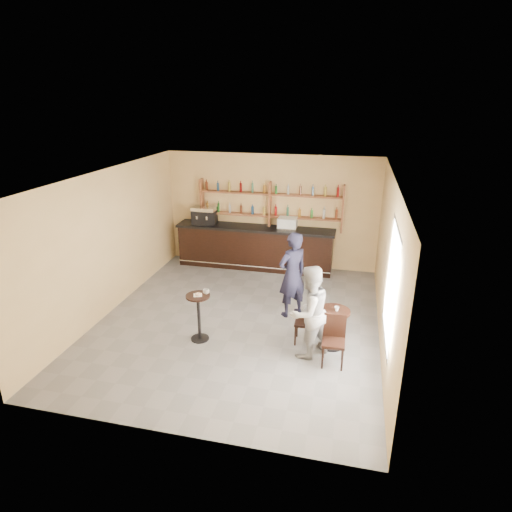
% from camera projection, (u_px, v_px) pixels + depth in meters
% --- Properties ---
extents(floor, '(7.00, 7.00, 0.00)m').
position_uv_depth(floor, '(239.00, 320.00, 9.48)').
color(floor, slate).
rests_on(floor, ground).
extents(ceiling, '(7.00, 7.00, 0.00)m').
position_uv_depth(ceiling, '(237.00, 176.00, 8.35)').
color(ceiling, white).
rests_on(ceiling, wall_back).
extents(wall_back, '(7.00, 0.00, 7.00)m').
position_uv_depth(wall_back, '(271.00, 211.00, 12.10)').
color(wall_back, '#DDB97D').
rests_on(wall_back, floor).
extents(wall_front, '(7.00, 0.00, 7.00)m').
position_uv_depth(wall_front, '(169.00, 341.00, 5.72)').
color(wall_front, '#DDB97D').
rests_on(wall_front, floor).
extents(wall_left, '(0.00, 7.00, 7.00)m').
position_uv_depth(wall_left, '(109.00, 242.00, 9.55)').
color(wall_left, '#DDB97D').
rests_on(wall_left, floor).
extents(wall_right, '(0.00, 7.00, 7.00)m').
position_uv_depth(wall_right, '(387.00, 265.00, 8.27)').
color(wall_right, '#DDB97D').
rests_on(wall_right, floor).
extents(window_pane, '(0.00, 2.00, 2.00)m').
position_uv_depth(window_pane, '(391.00, 285.00, 7.15)').
color(window_pane, white).
rests_on(window_pane, wall_right).
extents(window_frame, '(0.04, 1.70, 2.10)m').
position_uv_depth(window_frame, '(391.00, 285.00, 7.15)').
color(window_frame, black).
rests_on(window_frame, wall_right).
extents(shelf_unit, '(4.00, 0.26, 1.40)m').
position_uv_depth(shelf_unit, '(270.00, 205.00, 11.91)').
color(shelf_unit, brown).
rests_on(shelf_unit, wall_back).
extents(liquor_bottles, '(3.68, 0.10, 1.00)m').
position_uv_depth(liquor_bottles, '(270.00, 199.00, 11.85)').
color(liquor_bottles, '#8C5919').
rests_on(liquor_bottles, shelf_unit).
extents(bar_counter, '(4.48, 0.87, 1.21)m').
position_uv_depth(bar_counter, '(255.00, 247.00, 12.21)').
color(bar_counter, black).
rests_on(bar_counter, floor).
extents(espresso_machine, '(0.73, 0.51, 0.49)m').
position_uv_depth(espresso_machine, '(204.00, 215.00, 12.23)').
color(espresso_machine, black).
rests_on(espresso_machine, bar_counter).
extents(pastry_case, '(0.55, 0.45, 0.32)m').
position_uv_depth(pastry_case, '(288.00, 223.00, 11.75)').
color(pastry_case, silver).
rests_on(pastry_case, bar_counter).
extents(pedestal_table, '(0.64, 0.64, 0.99)m').
position_uv_depth(pedestal_table, '(199.00, 318.00, 8.58)').
color(pedestal_table, black).
rests_on(pedestal_table, floor).
extents(napkin, '(0.21, 0.21, 0.00)m').
position_uv_depth(napkin, '(198.00, 295.00, 8.40)').
color(napkin, white).
rests_on(napkin, pedestal_table).
extents(donut, '(0.13, 0.13, 0.04)m').
position_uv_depth(donut, '(198.00, 294.00, 8.38)').
color(donut, '#CE824B').
rests_on(donut, napkin).
extents(cup_pedestal, '(0.13, 0.13, 0.10)m').
position_uv_depth(cup_pedestal, '(206.00, 292.00, 8.45)').
color(cup_pedestal, white).
rests_on(cup_pedestal, pedestal_table).
extents(man_main, '(0.84, 0.83, 1.96)m').
position_uv_depth(man_main, '(292.00, 275.00, 9.40)').
color(man_main, black).
rests_on(man_main, floor).
extents(cafe_table, '(0.83, 0.83, 0.81)m').
position_uv_depth(cafe_table, '(333.00, 329.00, 8.35)').
color(cafe_table, black).
rests_on(cafe_table, floor).
extents(cup_cafe, '(0.12, 0.12, 0.08)m').
position_uv_depth(cup_cafe, '(337.00, 309.00, 8.18)').
color(cup_cafe, white).
rests_on(cup_cafe, cafe_table).
extents(chair_west, '(0.40, 0.40, 0.91)m').
position_uv_depth(chair_west, '(305.00, 322.00, 8.50)').
color(chair_west, black).
rests_on(chair_west, floor).
extents(chair_south, '(0.42, 0.42, 0.95)m').
position_uv_depth(chair_south, '(334.00, 342.00, 7.77)').
color(chair_south, black).
rests_on(chair_south, floor).
extents(patron_second, '(1.10, 1.12, 1.82)m').
position_uv_depth(patron_second, '(309.00, 312.00, 7.93)').
color(patron_second, '#9C9BA0').
rests_on(patron_second, floor).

